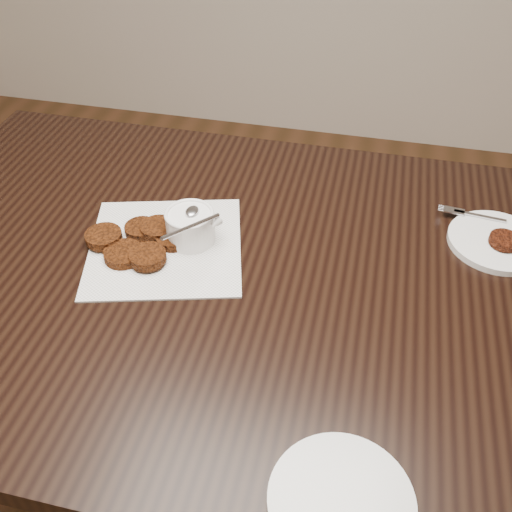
# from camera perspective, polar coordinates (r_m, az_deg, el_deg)

# --- Properties ---
(table) EXTENTS (1.41, 0.91, 0.75)m
(table) POSITION_cam_1_polar(r_m,az_deg,el_deg) (1.29, -1.17, -13.82)
(table) COLOR black
(table) RESTS_ON floor
(napkin) EXTENTS (0.34, 0.34, 0.00)m
(napkin) POSITION_cam_1_polar(r_m,az_deg,el_deg) (1.06, -9.08, 1.00)
(napkin) COLOR white
(napkin) RESTS_ON table
(sauce_ramekin) EXTENTS (0.15, 0.15, 0.12)m
(sauce_ramekin) POSITION_cam_1_polar(r_m,az_deg,el_deg) (1.03, -6.75, 4.37)
(sauce_ramekin) COLOR white
(sauce_ramekin) RESTS_ON napkin
(patty_cluster) EXTENTS (0.26, 0.26, 0.02)m
(patty_cluster) POSITION_cam_1_polar(r_m,az_deg,el_deg) (1.07, -11.13, 1.87)
(patty_cluster) COLOR #692C0D
(patty_cluster) RESTS_ON napkin
(plate_with_patty) EXTENTS (0.20, 0.20, 0.03)m
(plate_with_patty) POSITION_cam_1_polar(r_m,az_deg,el_deg) (1.14, 23.07, 1.59)
(plate_with_patty) COLOR white
(plate_with_patty) RESTS_ON table
(plate_empty) EXTENTS (0.19, 0.19, 0.01)m
(plate_empty) POSITION_cam_1_polar(r_m,az_deg,el_deg) (0.75, 8.54, -23.18)
(plate_empty) COLOR white
(plate_empty) RESTS_ON table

